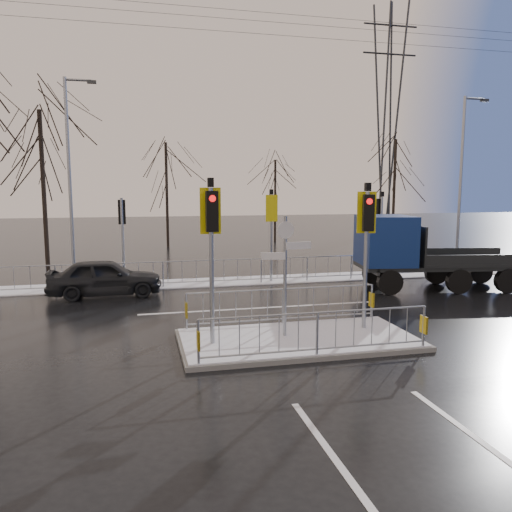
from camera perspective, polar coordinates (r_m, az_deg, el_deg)
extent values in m
plane|color=black|center=(12.96, 4.82, -9.81)|extent=(120.00, 120.00, 0.00)
cube|color=white|center=(21.07, -2.44, -2.90)|extent=(30.00, 2.00, 0.04)
cube|color=silver|center=(7.82, 9.26, -22.22)|extent=(0.12, 4.00, 0.01)
cube|color=silver|center=(8.93, 24.47, -18.85)|extent=(0.12, 4.00, 0.01)
cube|color=silver|center=(16.48, 0.71, -5.95)|extent=(8.00, 0.15, 0.01)
cube|color=slate|center=(12.94, 4.82, -9.56)|extent=(6.00, 3.00, 0.12)
cube|color=white|center=(12.92, 4.83, -9.24)|extent=(5.85, 2.85, 0.03)
cube|color=gold|center=(10.92, -6.61, -9.53)|extent=(0.05, 0.28, 0.42)
cube|color=gold|center=(12.68, 18.63, -7.44)|extent=(0.05, 0.28, 0.42)
cube|color=gold|center=(13.56, -7.98, -6.13)|extent=(0.05, 0.28, 0.42)
cube|color=gold|center=(15.02, 13.07, -4.89)|extent=(0.05, 0.28, 0.42)
cylinder|color=#8F959C|center=(12.01, -5.11, -1.31)|extent=(0.11, 0.11, 3.80)
cube|color=black|center=(11.69, -5.06, 5.10)|extent=(0.28, 0.22, 0.95)
cylinder|color=red|center=(11.58, -5.00, 6.56)|extent=(0.16, 0.04, 0.16)
cube|color=yellow|center=(11.94, -5.23, 5.15)|extent=(0.50, 0.03, 1.10)
cube|color=black|center=(11.86, -5.22, 8.37)|extent=(0.14, 0.14, 0.22)
cylinder|color=#8F959C|center=(13.62, 12.42, -0.60)|extent=(0.11, 0.11, 3.70)
cube|color=black|center=(13.32, 12.72, 4.83)|extent=(0.33, 0.28, 0.95)
cylinder|color=red|center=(13.21, 12.85, 6.10)|extent=(0.16, 0.08, 0.16)
cube|color=yellow|center=(13.57, 12.52, 4.88)|extent=(0.49, 0.16, 1.10)
cube|color=black|center=(13.49, 12.66, 7.71)|extent=(0.14, 0.14, 0.22)
cylinder|color=#8F959C|center=(12.66, 3.33, -2.43)|extent=(0.09, 0.09, 3.10)
cube|color=silver|center=(12.65, 4.88, 1.21)|extent=(0.70, 0.14, 0.18)
cube|color=silver|center=(12.49, 1.95, -0.01)|extent=(0.62, 0.15, 0.18)
cylinder|color=silver|center=(12.48, 3.42, 2.98)|extent=(0.44, 0.03, 0.44)
cylinder|color=#8F959C|center=(20.16, -14.97, 1.45)|extent=(0.11, 0.11, 3.50)
cube|color=black|center=(20.25, -15.08, 4.88)|extent=(0.28, 0.22, 0.95)
cylinder|color=red|center=(20.35, -15.10, 5.74)|extent=(0.16, 0.04, 0.16)
cylinder|color=#8F959C|center=(20.85, 1.74, 2.05)|extent=(0.11, 0.11, 3.60)
cube|color=black|center=(20.94, 1.62, 5.50)|extent=(0.28, 0.22, 0.95)
cylinder|color=red|center=(21.03, 1.55, 6.33)|extent=(0.16, 0.04, 0.16)
cube|color=yellow|center=(20.69, 1.80, 5.47)|extent=(0.50, 0.03, 1.10)
cube|color=black|center=(20.75, 1.76, 7.33)|extent=(0.14, 0.14, 0.22)
cylinder|color=#8F959C|center=(22.66, 14.05, 2.14)|extent=(0.11, 0.11, 3.50)
cube|color=black|center=(22.72, 13.85, 5.20)|extent=(0.33, 0.28, 0.95)
cylinder|color=red|center=(22.79, 13.69, 5.97)|extent=(0.16, 0.08, 0.16)
cube|color=black|center=(22.57, 14.21, 6.88)|extent=(0.14, 0.14, 0.22)
imported|color=black|center=(18.99, -16.86, -2.35)|extent=(4.07, 1.71, 1.38)
cylinder|color=black|center=(19.08, 15.05, -2.91)|extent=(0.97, 0.43, 0.94)
cylinder|color=black|center=(20.92, 13.31, -1.93)|extent=(0.97, 0.43, 0.94)
cylinder|color=black|center=(20.08, 22.16, -2.70)|extent=(0.97, 0.43, 0.94)
cylinder|color=black|center=(21.84, 19.91, -1.79)|extent=(0.97, 0.43, 0.94)
cylinder|color=black|center=(20.96, 26.78, -2.54)|extent=(0.97, 0.43, 0.94)
cylinder|color=black|center=(22.65, 24.26, -1.68)|extent=(0.97, 0.43, 0.94)
cube|color=black|center=(20.73, 20.11, -1.02)|extent=(6.46, 3.14, 0.15)
cube|color=navy|center=(19.83, 14.54, 1.77)|extent=(2.22, 2.53, 1.88)
cube|color=black|center=(20.10, 17.04, 2.83)|extent=(0.34, 1.86, 1.03)
cube|color=#2D3033|center=(19.79, 12.89, -1.22)|extent=(0.46, 2.15, 0.33)
cube|color=black|center=(21.15, 22.68, -0.63)|extent=(4.44, 2.89, 0.11)
cube|color=black|center=(20.24, 17.68, 1.40)|extent=(0.44, 2.23, 1.41)
cylinder|color=black|center=(24.59, -23.08, 6.59)|extent=(0.20, 0.20, 7.36)
cylinder|color=black|center=(33.80, -10.15, 6.83)|extent=(0.19, 0.19, 6.90)
cylinder|color=black|center=(37.09, 2.20, 6.30)|extent=(0.16, 0.16, 5.98)
cylinder|color=black|center=(37.30, 15.50, 7.10)|extent=(0.20, 0.20, 7.36)
cylinder|color=#8F959C|center=(24.82, 22.32, 7.38)|extent=(0.14, 0.14, 8.00)
cylinder|color=#8F959C|center=(25.43, 23.74, 16.13)|extent=(1.00, 0.10, 0.10)
cube|color=#2D3033|center=(25.72, 24.66, 15.87)|extent=(0.35, 0.18, 0.12)
cylinder|color=#8F959C|center=(21.41, -20.51, 7.77)|extent=(0.14, 0.14, 8.20)
cylinder|color=#8F959C|center=(21.76, -19.65, 18.42)|extent=(1.00, 0.10, 0.10)
cube|color=#2D3033|center=(21.71, -18.27, 18.37)|extent=(0.35, 0.18, 0.12)
cylinder|color=#2D3033|center=(48.32, 15.09, 14.71)|extent=(1.18, 1.18, 19.97)
cylinder|color=#2D3033|center=(47.77, 13.78, 14.83)|extent=(1.18, 1.18, 19.97)
cylinder|color=#2D3033|center=(47.27, 15.80, 14.84)|extent=(1.18, 1.18, 19.97)
cylinder|color=#2D3033|center=(46.71, 14.47, 14.98)|extent=(1.18, 1.18, 19.97)
cylinder|color=#2D3033|center=(48.55, 15.03, 21.40)|extent=(5.00, 0.16, 0.16)
cylinder|color=#2D3033|center=(49.19, 15.14, 24.12)|extent=(5.00, 0.16, 0.16)
cylinder|color=#2D3033|center=(43.78, -8.36, 24.36)|extent=(70.00, 0.03, 0.03)
cylinder|color=#2D3033|center=(44.07, -8.39, 25.61)|extent=(70.00, 0.03, 0.03)
cylinder|color=#2D3033|center=(44.29, -8.41, 26.47)|extent=(70.00, 0.03, 0.03)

